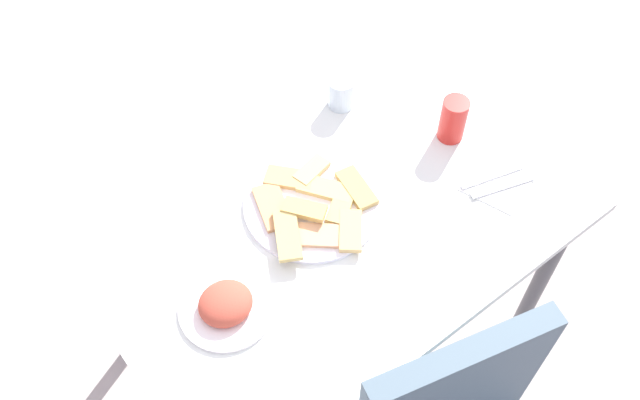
{
  "coord_description": "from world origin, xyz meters",
  "views": [
    {
      "loc": [
        0.6,
        0.76,
        2.13
      ],
      "look_at": [
        0.01,
        -0.01,
        0.77
      ],
      "focal_mm": 40.08,
      "sensor_mm": 36.0,
      "label": 1
    }
  ],
  "objects_px": {
    "fork": "(492,177)",
    "paper_napkin": "(497,183)",
    "soda_can": "(453,119)",
    "dining_table": "(325,228)",
    "drinking_glass": "(341,93)",
    "pide_platter": "(313,204)",
    "salad_plate_greens": "(226,305)",
    "spoon": "(503,186)"
  },
  "relations": [
    {
      "from": "dining_table",
      "to": "fork",
      "type": "xyz_separation_m",
      "value": [
        -0.38,
        0.18,
        0.09
      ]
    },
    {
      "from": "dining_table",
      "to": "fork",
      "type": "distance_m",
      "value": 0.43
    },
    {
      "from": "soda_can",
      "to": "paper_napkin",
      "type": "xyz_separation_m",
      "value": [
        0.01,
        0.18,
        -0.06
      ]
    },
    {
      "from": "pide_platter",
      "to": "paper_napkin",
      "type": "relative_size",
      "value": 2.43
    },
    {
      "from": "salad_plate_greens",
      "to": "fork",
      "type": "height_order",
      "value": "salad_plate_greens"
    },
    {
      "from": "dining_table",
      "to": "soda_can",
      "type": "distance_m",
      "value": 0.42
    },
    {
      "from": "dining_table",
      "to": "paper_napkin",
      "type": "bearing_deg",
      "value": 152.68
    },
    {
      "from": "dining_table",
      "to": "drinking_glass",
      "type": "relative_size",
      "value": 12.97
    },
    {
      "from": "dining_table",
      "to": "drinking_glass",
      "type": "xyz_separation_m",
      "value": [
        -0.24,
        -0.24,
        0.13
      ]
    },
    {
      "from": "soda_can",
      "to": "paper_napkin",
      "type": "height_order",
      "value": "soda_can"
    },
    {
      "from": "pide_platter",
      "to": "fork",
      "type": "relative_size",
      "value": 2.03
    },
    {
      "from": "dining_table",
      "to": "pide_platter",
      "type": "distance_m",
      "value": 0.1
    },
    {
      "from": "fork",
      "to": "paper_napkin",
      "type": "bearing_deg",
      "value": 105.11
    },
    {
      "from": "soda_can",
      "to": "fork",
      "type": "xyz_separation_m",
      "value": [
        0.01,
        0.16,
        -0.06
      ]
    },
    {
      "from": "fork",
      "to": "spoon",
      "type": "height_order",
      "value": "same"
    },
    {
      "from": "soda_can",
      "to": "drinking_glass",
      "type": "relative_size",
      "value": 1.41
    },
    {
      "from": "salad_plate_greens",
      "to": "paper_napkin",
      "type": "relative_size",
      "value": 1.47
    },
    {
      "from": "pide_platter",
      "to": "spoon",
      "type": "bearing_deg",
      "value": 149.46
    },
    {
      "from": "salad_plate_greens",
      "to": "soda_can",
      "type": "height_order",
      "value": "soda_can"
    },
    {
      "from": "pide_platter",
      "to": "drinking_glass",
      "type": "xyz_separation_m",
      "value": [
        -0.26,
        -0.22,
        0.03
      ]
    },
    {
      "from": "dining_table",
      "to": "paper_napkin",
      "type": "height_order",
      "value": "paper_napkin"
    },
    {
      "from": "salad_plate_greens",
      "to": "paper_napkin",
      "type": "height_order",
      "value": "salad_plate_greens"
    },
    {
      "from": "salad_plate_greens",
      "to": "fork",
      "type": "distance_m",
      "value": 0.71
    },
    {
      "from": "pide_platter",
      "to": "drinking_glass",
      "type": "distance_m",
      "value": 0.34
    },
    {
      "from": "soda_can",
      "to": "spoon",
      "type": "bearing_deg",
      "value": 85.95
    },
    {
      "from": "paper_napkin",
      "to": "spoon",
      "type": "relative_size",
      "value": 0.83
    },
    {
      "from": "soda_can",
      "to": "dining_table",
      "type": "bearing_deg",
      "value": -2.1
    },
    {
      "from": "paper_napkin",
      "to": "pide_platter",
      "type": "bearing_deg",
      "value": -28.57
    },
    {
      "from": "soda_can",
      "to": "drinking_glass",
      "type": "height_order",
      "value": "soda_can"
    },
    {
      "from": "soda_can",
      "to": "drinking_glass",
      "type": "xyz_separation_m",
      "value": [
        0.15,
        -0.25,
        -0.02
      ]
    },
    {
      "from": "drinking_glass",
      "to": "paper_napkin",
      "type": "bearing_deg",
      "value": 107.53
    },
    {
      "from": "pide_platter",
      "to": "salad_plate_greens",
      "type": "xyz_separation_m",
      "value": [
        0.31,
        0.1,
        0.01
      ]
    },
    {
      "from": "spoon",
      "to": "pide_platter",
      "type": "bearing_deg",
      "value": -13.43
    },
    {
      "from": "drinking_glass",
      "to": "soda_can",
      "type": "bearing_deg",
      "value": 120.74
    },
    {
      "from": "pide_platter",
      "to": "paper_napkin",
      "type": "distance_m",
      "value": 0.45
    },
    {
      "from": "pide_platter",
      "to": "paper_napkin",
      "type": "bearing_deg",
      "value": 151.43
    },
    {
      "from": "drinking_glass",
      "to": "fork",
      "type": "height_order",
      "value": "drinking_glass"
    },
    {
      "from": "pide_platter",
      "to": "salad_plate_greens",
      "type": "relative_size",
      "value": 1.66
    },
    {
      "from": "paper_napkin",
      "to": "drinking_glass",
      "type": "bearing_deg",
      "value": -72.47
    },
    {
      "from": "drinking_glass",
      "to": "paper_napkin",
      "type": "xyz_separation_m",
      "value": [
        -0.14,
        0.44,
        -0.04
      ]
    },
    {
      "from": "soda_can",
      "to": "fork",
      "type": "bearing_deg",
      "value": 85.06
    },
    {
      "from": "paper_napkin",
      "to": "spoon",
      "type": "xyz_separation_m",
      "value": [
        0.0,
        0.02,
        0.0
      ]
    }
  ]
}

